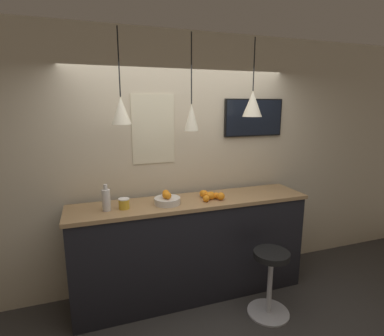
{
  "coord_description": "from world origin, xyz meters",
  "views": [
    {
      "loc": [
        -1.0,
        -2.3,
        2.12
      ],
      "look_at": [
        0.0,
        0.58,
        1.47
      ],
      "focal_mm": 28.0,
      "sensor_mm": 36.0,
      "label": 1
    }
  ],
  "objects_px": {
    "mounted_tv": "(254,118)",
    "bar_stool": "(270,274)",
    "juice_bottle": "(106,200)",
    "spread_jar": "(124,204)",
    "fruit_bowl": "(167,200)"
  },
  "relations": [
    {
      "from": "juice_bottle",
      "to": "spread_jar",
      "type": "bearing_deg",
      "value": 0.0
    },
    {
      "from": "fruit_bowl",
      "to": "juice_bottle",
      "type": "bearing_deg",
      "value": 179.76
    },
    {
      "from": "juice_bottle",
      "to": "spread_jar",
      "type": "xyz_separation_m",
      "value": [
        0.16,
        0.0,
        -0.06
      ]
    },
    {
      "from": "bar_stool",
      "to": "mounted_tv",
      "type": "bearing_deg",
      "value": 73.73
    },
    {
      "from": "bar_stool",
      "to": "fruit_bowl",
      "type": "bearing_deg",
      "value": 150.22
    },
    {
      "from": "juice_bottle",
      "to": "bar_stool",
      "type": "bearing_deg",
      "value": -19.24
    },
    {
      "from": "spread_jar",
      "to": "mounted_tv",
      "type": "bearing_deg",
      "value": 12.83
    },
    {
      "from": "mounted_tv",
      "to": "bar_stool",
      "type": "bearing_deg",
      "value": -106.27
    },
    {
      "from": "bar_stool",
      "to": "mounted_tv",
      "type": "xyz_separation_m",
      "value": [
        0.26,
        0.9,
        1.52
      ]
    },
    {
      "from": "juice_bottle",
      "to": "spread_jar",
      "type": "distance_m",
      "value": 0.17
    },
    {
      "from": "bar_stool",
      "to": "spread_jar",
      "type": "relative_size",
      "value": 6.49
    },
    {
      "from": "fruit_bowl",
      "to": "juice_bottle",
      "type": "distance_m",
      "value": 0.6
    },
    {
      "from": "fruit_bowl",
      "to": "juice_bottle",
      "type": "height_order",
      "value": "juice_bottle"
    },
    {
      "from": "mounted_tv",
      "to": "spread_jar",
      "type": "bearing_deg",
      "value": -167.17
    },
    {
      "from": "bar_stool",
      "to": "fruit_bowl",
      "type": "height_order",
      "value": "fruit_bowl"
    }
  ]
}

